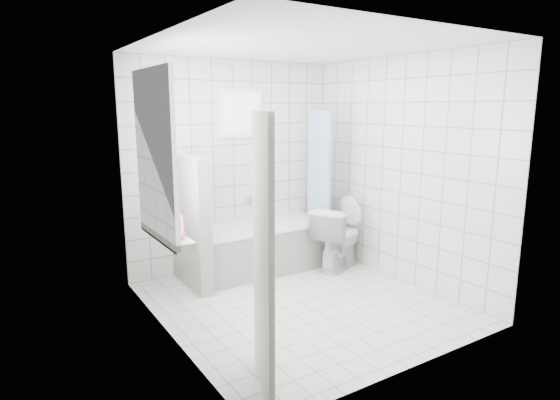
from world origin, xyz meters
TOP-DOWN VIEW (x-y plane):
  - ground at (0.00, 0.00)m, footprint 3.00×3.00m
  - ceiling at (0.00, 0.00)m, footprint 3.00×3.00m
  - wall_back at (0.00, 1.50)m, footprint 2.80×0.02m
  - wall_front at (0.00, -1.50)m, footprint 2.80×0.02m
  - wall_left at (-1.40, 0.00)m, footprint 0.02×3.00m
  - wall_right at (1.40, 0.00)m, footprint 0.02×3.00m
  - window_left at (-1.35, 0.30)m, footprint 0.01×0.90m
  - window_back at (0.10, 1.46)m, footprint 0.50×0.01m
  - window_sill at (-1.31, 0.30)m, footprint 0.18×1.02m
  - door at (-1.10, -1.11)m, footprint 0.34×0.76m
  - bathtub at (0.15, 1.12)m, footprint 1.71×0.77m
  - partition_wall at (-0.77, 1.07)m, footprint 0.15×0.85m
  - tiled_ledge at (1.21, 1.38)m, footprint 0.40×0.24m
  - toilet at (1.03, 0.65)m, footprint 0.90×0.73m
  - curtain_rod at (0.95, 1.10)m, footprint 0.02×0.80m
  - shower_curtain at (0.95, 0.97)m, footprint 0.14×0.48m
  - tub_faucet at (0.25, 1.46)m, footprint 0.18×0.06m
  - sill_bottles at (-1.30, 0.25)m, footprint 0.15×0.70m
  - ledge_bottles at (1.21, 1.35)m, footprint 0.15×0.18m

SIDE VIEW (x-z plane):
  - ground at x=0.00m, z-range 0.00..0.00m
  - tiled_ledge at x=1.21m, z-range 0.00..0.55m
  - bathtub at x=0.15m, z-range 0.00..0.58m
  - toilet at x=1.03m, z-range 0.00..0.80m
  - ledge_bottles at x=1.21m, z-range 0.54..0.80m
  - partition_wall at x=-0.77m, z-range 0.00..1.50m
  - tub_faucet at x=0.25m, z-range 0.82..0.88m
  - window_sill at x=-1.31m, z-range 0.82..0.90m
  - door at x=-1.10m, z-range 0.00..2.00m
  - sill_bottles at x=-1.30m, z-range 0.88..1.19m
  - shower_curtain at x=0.95m, z-range 0.21..1.99m
  - wall_back at x=0.00m, z-range 0.00..2.60m
  - wall_front at x=0.00m, z-range 0.00..2.60m
  - wall_left at x=-1.40m, z-range 0.00..2.60m
  - wall_right at x=1.40m, z-range 0.00..2.60m
  - window_left at x=-1.35m, z-range 0.90..2.30m
  - window_back at x=0.10m, z-range 1.70..2.20m
  - curtain_rod at x=0.95m, z-range 1.99..2.01m
  - ceiling at x=0.00m, z-range 2.60..2.60m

